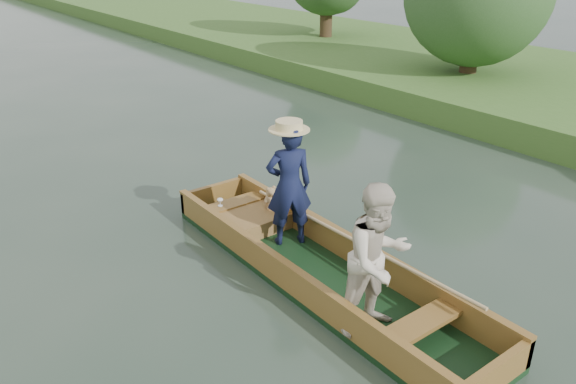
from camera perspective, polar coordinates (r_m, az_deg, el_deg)
ground at (r=6.99m, az=3.01°, el=-8.75°), size 120.00×120.00×0.00m
punt at (r=6.60m, az=3.62°, el=-5.08°), size 1.18×5.00×1.76m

